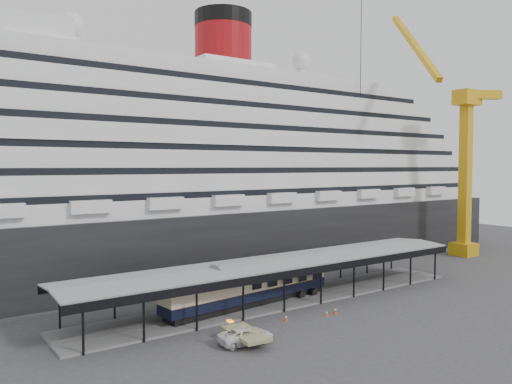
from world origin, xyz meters
The scene contains 9 objects.
ground centered at (0.00, 0.00, 0.00)m, with size 200.00×200.00×0.00m, color #373739.
cruise_ship centered at (0.05, 32.00, 18.35)m, with size 130.00×30.00×43.90m.
platform_canopy centered at (0.00, 5.00, 2.36)m, with size 56.00×9.18×5.30m.
crane_yellow centered at (47.06, 10.54, 19.96)m, with size 23.83×18.78×47.60m.
port_truck centered at (-12.37, -5.06, 0.76)m, with size 2.54×5.50×1.53m, color silver.
pullman_carriage centered at (-5.00, 5.00, 2.81)m, with size 23.88×5.42×23.26m.
traffic_cone_left centered at (-4.88, -1.89, 0.37)m, with size 0.43×0.43×0.75m.
traffic_cone_mid centered at (0.04, -3.12, 0.33)m, with size 0.45×0.45×0.66m.
traffic_cone_right centered at (1.43, -3.08, 0.39)m, with size 0.49×0.49×0.78m.
Camera 1 is at (-38.75, -44.03, 17.04)m, focal length 35.00 mm.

